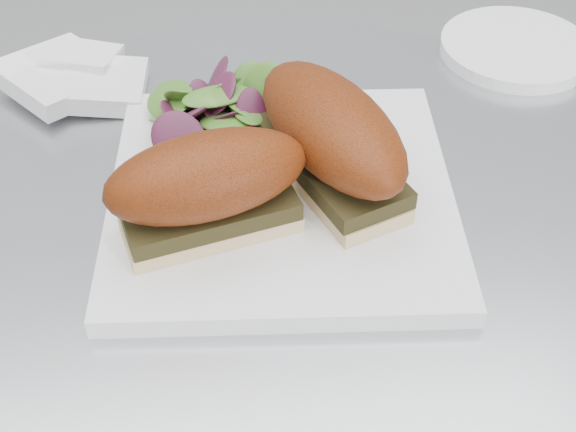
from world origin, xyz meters
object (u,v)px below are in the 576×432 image
Objects in this scene: plate at (281,195)px; sandwich_right at (331,136)px; sandwich_left at (208,186)px; saucer at (516,48)px.

sandwich_right is (0.04, 0.00, 0.05)m from plate.
sandwich_left reaches higher than plate.
sandwich_left is (-0.06, -0.04, 0.05)m from plate.
sandwich_right is at bearing 12.41° from sandwich_left.
sandwich_right is (0.10, 0.04, 0.00)m from sandwich_left.
plate is 0.32m from saucer.
plate is at bearing 22.99° from sandwich_left.
sandwich_right is at bearing 4.11° from plate.
plate is at bearing -104.48° from sandwich_right.
sandwich_right is 0.29m from saucer.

